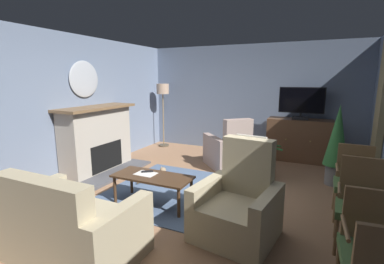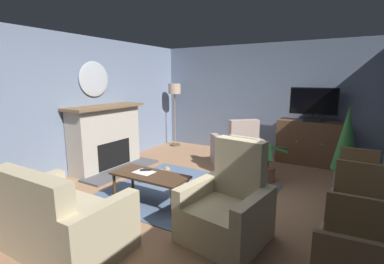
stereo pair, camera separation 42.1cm
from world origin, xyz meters
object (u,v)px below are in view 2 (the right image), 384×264
(television, at_px, (313,103))
(side_chair_tucked_against_wall, at_px, (355,259))
(coffee_table, at_px, (150,177))
(floor_lamp, at_px, (175,96))
(tv_remote, at_px, (146,170))
(wall_mirror_oval, at_px, (94,79))
(potted_plant_tall_palm_by_window, at_px, (267,170))
(side_chair_far_end, at_px, (356,186))
(potted_plant_on_hearth_side, at_px, (346,144))
(side_chair_nearest_door, at_px, (356,211))
(folded_newspaper, at_px, (144,172))
(armchair_angled_to_table, at_px, (237,152))
(cat, at_px, (159,173))
(tv_cabinet, at_px, (310,143))
(armchair_near_window, at_px, (227,209))
(fireplace, at_px, (106,139))
(sofa_floral, at_px, (60,221))

(television, xyz_separation_m, side_chair_tucked_against_wall, (0.84, -4.01, -0.80))
(coffee_table, xyz_separation_m, floor_lamp, (-1.67, 3.14, 0.97))
(tv_remote, height_order, floor_lamp, floor_lamp)
(television, relative_size, floor_lamp, 0.55)
(wall_mirror_oval, relative_size, potted_plant_tall_palm_by_window, 0.81)
(side_chair_far_end, distance_m, potted_plant_on_hearth_side, 1.22)
(side_chair_nearest_door, height_order, side_chair_far_end, side_chair_nearest_door)
(folded_newspaper, bearing_deg, tv_remote, 106.98)
(wall_mirror_oval, relative_size, side_chair_nearest_door, 0.72)
(side_chair_nearest_door, bearing_deg, armchair_angled_to_table, 134.36)
(television, bearing_deg, side_chair_tucked_against_wall, -78.15)
(cat, height_order, floor_lamp, floor_lamp)
(side_chair_far_end, bearing_deg, floor_lamp, 151.16)
(tv_cabinet, xyz_separation_m, television, (0.00, -0.05, 0.86))
(armchair_near_window, xyz_separation_m, side_chair_far_end, (1.25, 1.04, 0.17))
(tv_remote, height_order, folded_newspaper, tv_remote)
(fireplace, relative_size, wall_mirror_oval, 2.35)
(side_chair_tucked_against_wall, relative_size, side_chair_far_end, 0.98)
(television, bearing_deg, tv_cabinet, 90.00)
(coffee_table, xyz_separation_m, side_chair_nearest_door, (2.59, 0.03, 0.13))
(fireplace, bearing_deg, tv_cabinet, 34.44)
(sofa_floral, xyz_separation_m, side_chair_far_end, (2.70, 2.17, 0.19))
(television, height_order, potted_plant_on_hearth_side, television)
(wall_mirror_oval, bearing_deg, floor_lamp, 81.02)
(tv_remote, bearing_deg, floor_lamp, 81.75)
(cat, bearing_deg, sofa_floral, -79.89)
(wall_mirror_oval, bearing_deg, armchair_near_window, -17.89)
(sofa_floral, bearing_deg, potted_plant_on_hearth_side, 52.87)
(cat, bearing_deg, tv_remote, -65.30)
(fireplace, bearing_deg, coffee_table, -25.05)
(wall_mirror_oval, relative_size, sofa_floral, 0.51)
(television, xyz_separation_m, side_chair_far_end, (0.85, -2.41, -0.79))
(tv_remote, distance_m, side_chair_tucked_against_wall, 2.87)
(coffee_table, bearing_deg, tv_cabinet, 61.85)
(tv_cabinet, height_order, floor_lamp, floor_lamp)
(wall_mirror_oval, bearing_deg, tv_cabinet, 32.67)
(television, bearing_deg, potted_plant_on_hearth_side, -61.24)
(coffee_table, height_order, potted_plant_tall_palm_by_window, potted_plant_tall_palm_by_window)
(fireplace, relative_size, folded_newspaper, 5.61)
(wall_mirror_oval, xyz_separation_m, potted_plant_on_hearth_side, (4.45, 1.14, -1.02))
(tv_cabinet, xyz_separation_m, tv_remote, (-1.89, -3.17, 0.01))
(wall_mirror_oval, bearing_deg, side_chair_far_end, -0.51)
(side_chair_nearest_door, distance_m, cat, 3.26)
(wall_mirror_oval, height_order, side_chair_tucked_against_wall, wall_mirror_oval)
(wall_mirror_oval, bearing_deg, folded_newspaper, -23.17)
(sofa_floral, relative_size, potted_plant_tall_palm_by_window, 1.58)
(folded_newspaper, height_order, sofa_floral, sofa_floral)
(fireplace, height_order, side_chair_far_end, fireplace)
(fireplace, bearing_deg, side_chair_tucked_against_wall, -20.66)
(tv_cabinet, bearing_deg, television, -90.00)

